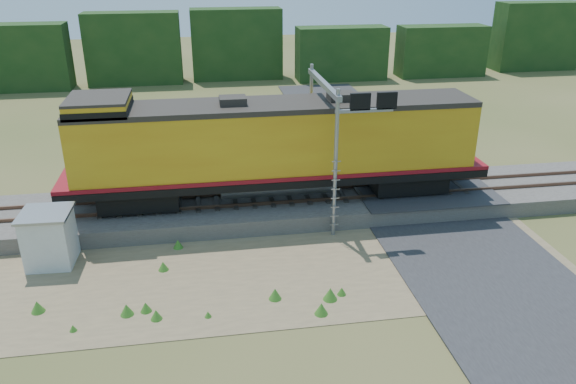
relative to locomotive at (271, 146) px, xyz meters
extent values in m
plane|color=#475123|center=(0.86, -6.00, -3.57)|extent=(140.00, 140.00, 0.00)
cube|color=slate|center=(0.86, 0.00, -3.17)|extent=(70.00, 5.00, 0.80)
cube|color=brown|center=(0.86, -0.72, -2.69)|extent=(70.00, 0.10, 0.16)
cube|color=brown|center=(0.86, 0.72, -2.69)|extent=(70.00, 0.10, 0.16)
cube|color=#8C7754|center=(-1.14, -5.50, -3.55)|extent=(26.00, 8.00, 0.03)
cube|color=#38383A|center=(7.86, 0.00, -2.74)|extent=(7.00, 5.20, 0.06)
cube|color=#38383A|center=(7.86, 16.00, -3.53)|extent=(7.00, 24.00, 0.08)
cube|color=#163613|center=(0.86, 32.00, -0.32)|extent=(36.00, 3.00, 6.50)
cube|color=black|center=(-6.35, 0.00, -2.14)|extent=(3.68, 2.35, 0.92)
cube|color=black|center=(6.95, 0.00, -2.14)|extent=(3.68, 2.35, 0.92)
cube|color=black|center=(0.30, 0.00, -1.50)|extent=(20.47, 3.07, 0.37)
cylinder|color=gray|center=(0.30, 0.00, -1.99)|extent=(5.63, 1.23, 1.23)
cube|color=gold|center=(0.30, 0.00, 0.27)|extent=(18.93, 2.97, 3.17)
cube|color=maroon|center=(0.30, 0.00, -1.19)|extent=(20.47, 3.12, 0.18)
cube|color=#28231E|center=(0.30, 0.00, 1.98)|extent=(18.93, 3.02, 0.25)
cube|color=gold|center=(-7.68, 0.00, 2.21)|extent=(2.66, 2.97, 0.72)
cube|color=#28231E|center=(-7.68, 0.00, 2.61)|extent=(2.66, 3.02, 0.12)
cube|color=black|center=(-7.68, 0.00, 2.16)|extent=(2.71, 3.02, 0.36)
cube|color=maroon|center=(-9.22, 0.00, -0.09)|extent=(0.10, 2.05, 1.23)
cube|color=#28231E|center=(-1.75, 0.00, 2.21)|extent=(1.23, 1.02, 0.46)
cube|color=#28231E|center=(3.37, 0.00, 2.21)|extent=(1.23, 1.02, 0.46)
cube|color=silver|center=(-9.77, -3.42, -2.43)|extent=(1.88, 1.88, 2.27)
cube|color=gray|center=(-9.77, -3.42, -1.25)|extent=(2.07, 2.07, 0.11)
cylinder|color=gray|center=(2.49, -2.80, -0.14)|extent=(0.18, 0.18, 6.86)
cylinder|color=gray|center=(2.49, 2.80, -0.14)|extent=(0.18, 0.18, 6.86)
cube|color=gray|center=(2.49, 0.00, 2.90)|extent=(0.24, 6.20, 0.24)
cube|color=gray|center=(3.67, -2.80, 2.31)|extent=(2.55, 0.15, 0.15)
cube|color=black|center=(3.47, -2.80, 2.71)|extent=(0.88, 0.15, 0.73)
cube|color=black|center=(4.65, -2.80, 2.71)|extent=(0.88, 0.15, 0.73)
camera|label=1|loc=(-3.25, -25.33, 8.60)|focal=35.00mm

